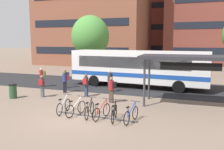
# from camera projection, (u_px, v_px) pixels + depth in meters

# --- Properties ---
(ground) EXTENTS (200.00, 200.00, 0.00)m
(ground) POSITION_uv_depth(u_px,v_px,m) (76.00, 118.00, 12.84)
(ground) COLOR #7A6656
(bus_lane_asphalt) EXTENTS (80.00, 7.20, 0.01)m
(bus_lane_asphalt) POSITION_uv_depth(u_px,v_px,m) (126.00, 86.00, 21.78)
(bus_lane_asphalt) COLOR #232326
(bus_lane_asphalt) RESTS_ON ground
(city_bus) EXTENTS (12.14, 3.22, 3.20)m
(city_bus) POSITION_uv_depth(u_px,v_px,m) (139.00, 67.00, 21.15)
(city_bus) COLOR white
(city_bus) RESTS_ON ground
(bike_rack) EXTENTS (4.71, 0.33, 0.70)m
(bike_rack) POSITION_uv_depth(u_px,v_px,m) (95.00, 116.00, 12.91)
(bike_rack) COLOR #47474C
(bike_rack) RESTS_ON ground
(parked_bicycle_silver_0) EXTENTS (0.52, 1.72, 0.99)m
(parked_bicycle_silver_0) POSITION_uv_depth(u_px,v_px,m) (64.00, 106.00, 13.64)
(parked_bicycle_silver_0) COLOR black
(parked_bicycle_silver_0) RESTS_ON ground
(parked_bicycle_white_1) EXTENTS (0.54, 1.70, 0.99)m
(parked_bicycle_white_1) POSITION_uv_depth(u_px,v_px,m) (76.00, 109.00, 13.20)
(parked_bicycle_white_1) COLOR black
(parked_bicycle_white_1) RESTS_ON ground
(parked_bicycle_black_2) EXTENTS (0.52, 1.71, 0.99)m
(parked_bicycle_black_2) POSITION_uv_depth(u_px,v_px,m) (89.00, 110.00, 12.97)
(parked_bicycle_black_2) COLOR black
(parked_bicycle_black_2) RESTS_ON ground
(parked_bicycle_red_3) EXTENTS (0.53, 1.70, 0.99)m
(parked_bicycle_red_3) POSITION_uv_depth(u_px,v_px,m) (102.00, 112.00, 12.65)
(parked_bicycle_red_3) COLOR black
(parked_bicycle_red_3) RESTS_ON ground
(parked_bicycle_black_4) EXTENTS (0.52, 1.70, 0.99)m
(parked_bicycle_black_4) POSITION_uv_depth(u_px,v_px,m) (114.00, 113.00, 12.36)
(parked_bicycle_black_4) COLOR black
(parked_bicycle_black_4) RESTS_ON ground
(parked_bicycle_blue_5) EXTENTS (0.52, 1.71, 0.99)m
(parked_bicycle_blue_5) POSITION_uv_depth(u_px,v_px,m) (131.00, 115.00, 12.09)
(parked_bicycle_blue_5) COLOR black
(parked_bicycle_blue_5) RESTS_ON ground
(transit_shelter) EXTENTS (6.23, 3.14, 3.17)m
(transit_shelter) POSITION_uv_depth(u_px,v_px,m) (190.00, 59.00, 14.80)
(transit_shelter) COLOR #38383D
(transit_shelter) RESTS_ON ground
(commuter_black_pack_0) EXTENTS (0.36, 0.53, 1.77)m
(commuter_black_pack_0) POSITION_uv_depth(u_px,v_px,m) (110.00, 80.00, 19.10)
(commuter_black_pack_0) COLOR #47382D
(commuter_black_pack_0) RESTS_ON ground
(commuter_red_pack_1) EXTENTS (0.44, 0.59, 1.60)m
(commuter_red_pack_1) POSITION_uv_depth(u_px,v_px,m) (42.00, 85.00, 17.42)
(commuter_red_pack_1) COLOR #565660
(commuter_red_pack_1) RESTS_ON ground
(commuter_olive_pack_2) EXTENTS (0.59, 0.45, 1.71)m
(commuter_olive_pack_2) POSITION_uv_depth(u_px,v_px,m) (42.00, 76.00, 21.28)
(commuter_olive_pack_2) COLOR #2D3851
(commuter_olive_pack_2) RESTS_ON ground
(commuter_black_pack_3) EXTENTS (0.53, 0.35, 1.72)m
(commuter_black_pack_3) POSITION_uv_depth(u_px,v_px,m) (112.00, 88.00, 15.81)
(commuter_black_pack_3) COLOR #47382D
(commuter_black_pack_3) RESTS_ON ground
(commuter_maroon_pack_4) EXTENTS (0.60, 0.51, 1.70)m
(commuter_maroon_pack_4) POSITION_uv_depth(u_px,v_px,m) (65.00, 80.00, 18.90)
(commuter_maroon_pack_4) COLOR black
(commuter_maroon_pack_4) RESTS_ON ground
(commuter_navy_pack_5) EXTENTS (0.60, 0.56, 1.65)m
(commuter_navy_pack_5) POSITION_uv_depth(u_px,v_px,m) (65.00, 77.00, 20.75)
(commuter_navy_pack_5) COLOR #47382D
(commuter_navy_pack_5) RESTS_ON ground
(commuter_red_pack_6) EXTENTS (0.36, 0.54, 1.68)m
(commuter_red_pack_6) POSITION_uv_depth(u_px,v_px,m) (86.00, 84.00, 17.59)
(commuter_red_pack_6) COLOR #2D3851
(commuter_red_pack_6) RESTS_ON ground
(trash_bin) EXTENTS (0.55, 0.55, 1.03)m
(trash_bin) POSITION_uv_depth(u_px,v_px,m) (13.00, 91.00, 17.12)
(trash_bin) COLOR #284C2D
(trash_bin) RESTS_ON ground
(street_tree_1) EXTENTS (4.48, 4.48, 7.06)m
(street_tree_1) POSITION_uv_depth(u_px,v_px,m) (90.00, 36.00, 28.50)
(street_tree_1) COLOR brown
(street_tree_1) RESTS_ON ground
(building_left_wing) EXTENTS (18.13, 11.33, 21.21)m
(building_left_wing) POSITION_uv_depth(u_px,v_px,m) (93.00, 3.00, 41.48)
(building_left_wing) COLOR brown
(building_left_wing) RESTS_ON ground
(building_centre_block) EXTENTS (16.80, 10.66, 17.07)m
(building_centre_block) POSITION_uv_depth(u_px,v_px,m) (182.00, 20.00, 51.51)
(building_centre_block) COLOR brown
(building_centre_block) RESTS_ON ground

